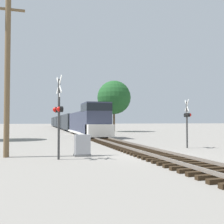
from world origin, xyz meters
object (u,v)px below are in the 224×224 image
at_px(crossing_signal_far, 187,118).
at_px(utility_pole, 7,75).
at_px(freight_train, 65,122).
at_px(crossing_signal_near, 58,112).
at_px(relay_cabinet, 82,146).
at_px(tree_mid_background, 114,97).

height_order(crossing_signal_far, utility_pole, utility_pole).
bearing_deg(crossing_signal_far, freight_train, 19.90).
xyz_separation_m(crossing_signal_near, relay_cabinet, (1.43, 1.02, -1.87)).
bearing_deg(crossing_signal_far, crossing_signal_near, 124.05).
bearing_deg(crossing_signal_near, crossing_signal_far, 96.86).
distance_m(freight_train, relay_cabinet, 51.66).
relative_size(utility_pole, tree_mid_background, 0.91).
bearing_deg(freight_train, tree_mid_background, -67.25).
xyz_separation_m(crossing_signal_near, utility_pole, (-2.70, 1.68, 2.09)).
xyz_separation_m(relay_cabinet, utility_pole, (-4.13, 0.66, 3.96)).
height_order(relay_cabinet, utility_pole, utility_pole).
distance_m(freight_train, tree_mid_background, 20.22).
xyz_separation_m(crossing_signal_near, tree_mid_background, (13.02, 34.40, 4.11)).
relative_size(crossing_signal_far, utility_pole, 0.41).
relative_size(freight_train, crossing_signal_far, 22.44).
height_order(relay_cabinet, tree_mid_background, tree_mid_background).
height_order(crossing_signal_near, tree_mid_background, tree_mid_background).
height_order(crossing_signal_near, relay_cabinet, crossing_signal_near).
bearing_deg(freight_train, relay_cabinet, -94.44).
relative_size(crossing_signal_near, relay_cabinet, 3.57).
bearing_deg(utility_pole, crossing_signal_near, -31.86).
height_order(freight_train, utility_pole, utility_pole).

